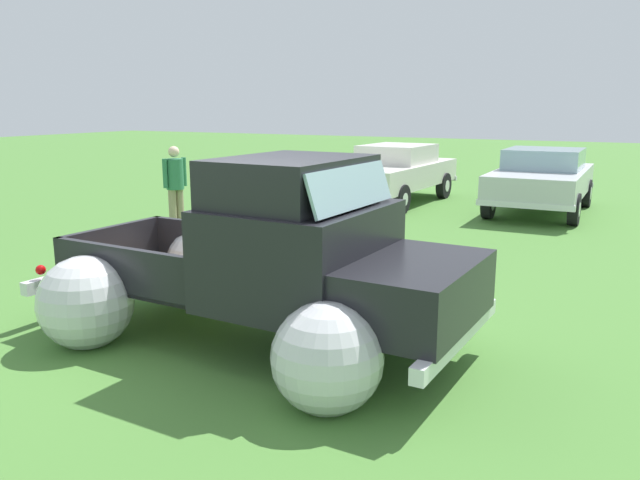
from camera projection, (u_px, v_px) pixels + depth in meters
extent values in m
plane|color=#477A33|center=(249.00, 339.00, 6.60)|extent=(80.00, 80.00, 0.00)
cylinder|color=black|center=(410.00, 303.00, 6.55)|extent=(0.77, 0.25, 0.76)
cylinder|color=silver|center=(410.00, 303.00, 6.55)|extent=(0.35, 0.25, 0.34)
cylinder|color=black|center=(329.00, 361.00, 5.07)|extent=(0.77, 0.25, 0.76)
cylinder|color=silver|center=(329.00, 361.00, 5.07)|extent=(0.35, 0.25, 0.34)
cylinder|color=black|center=(202.00, 269.00, 7.91)|extent=(0.77, 0.25, 0.76)
cylinder|color=silver|center=(202.00, 269.00, 7.91)|extent=(0.35, 0.25, 0.34)
cylinder|color=black|center=(90.00, 307.00, 6.44)|extent=(0.77, 0.25, 0.76)
cylinder|color=silver|center=(90.00, 307.00, 6.44)|extent=(0.35, 0.25, 0.34)
sphere|color=silver|center=(204.00, 264.00, 7.94)|extent=(1.00, 1.00, 0.96)
sphere|color=silver|center=(86.00, 303.00, 6.38)|extent=(1.00, 1.00, 0.96)
cube|color=olive|center=(178.00, 277.00, 6.95)|extent=(2.11, 1.63, 0.04)
cube|color=black|center=(219.00, 244.00, 7.52)|extent=(2.05, 0.17, 0.50)
cube|color=black|center=(126.00, 272.00, 6.28)|extent=(2.05, 0.17, 0.50)
cube|color=black|center=(250.00, 268.00, 6.42)|extent=(0.14, 1.54, 0.50)
cube|color=black|center=(113.00, 247.00, 7.38)|extent=(0.14, 1.54, 0.50)
cube|color=black|center=(301.00, 254.00, 6.07)|extent=(1.52, 1.76, 0.95)
cube|color=black|center=(291.00, 181.00, 5.97)|extent=(1.21, 1.59, 0.45)
cube|color=#8CADB7|center=(352.00, 188.00, 5.66)|extent=(0.21, 1.46, 0.38)
cube|color=black|center=(401.00, 289.00, 5.60)|extent=(1.32, 1.67, 0.55)
sphere|color=silver|center=(411.00, 299.00, 6.56)|extent=(0.96, 0.96, 0.92)
sphere|color=silver|center=(327.00, 358.00, 5.04)|extent=(0.96, 0.96, 0.92)
cube|color=silver|center=(97.00, 269.00, 7.59)|extent=(0.20, 1.98, 0.14)
cube|color=silver|center=(458.00, 336.00, 5.41)|extent=(0.20, 1.98, 0.14)
sphere|color=red|center=(147.00, 243.00, 8.20)|extent=(0.11, 0.11, 0.11)
sphere|color=red|center=(41.00, 270.00, 6.86)|extent=(0.11, 0.11, 0.11)
cylinder|color=black|center=(401.00, 199.00, 14.09)|extent=(0.23, 0.67, 0.66)
cylinder|color=silver|center=(401.00, 199.00, 14.09)|extent=(0.23, 0.31, 0.30)
cylinder|color=black|center=(338.00, 194.00, 14.89)|extent=(0.23, 0.67, 0.66)
cylinder|color=silver|center=(338.00, 194.00, 14.89)|extent=(0.23, 0.31, 0.30)
cylinder|color=black|center=(444.00, 186.00, 16.45)|extent=(0.23, 0.67, 0.66)
cylinder|color=silver|center=(444.00, 186.00, 16.45)|extent=(0.23, 0.31, 0.30)
cylinder|color=black|center=(387.00, 182.00, 17.24)|extent=(0.23, 0.67, 0.66)
cylinder|color=silver|center=(387.00, 182.00, 17.24)|extent=(0.23, 0.31, 0.30)
cube|color=silver|center=(394.00, 175.00, 15.59)|extent=(1.95, 4.45, 0.55)
cube|color=silver|center=(397.00, 154.00, 15.63)|extent=(1.58, 1.91, 0.45)
cube|color=silver|center=(425.00, 177.00, 17.45)|extent=(1.79, 0.19, 0.12)
cube|color=silver|center=(354.00, 195.00, 13.83)|extent=(1.79, 0.19, 0.12)
cylinder|color=black|center=(574.00, 209.00, 12.72)|extent=(0.20, 0.66, 0.66)
cylinder|color=silver|center=(574.00, 209.00, 12.72)|extent=(0.21, 0.30, 0.30)
cylinder|color=black|center=(488.00, 203.00, 13.50)|extent=(0.20, 0.66, 0.66)
cylinder|color=silver|center=(488.00, 203.00, 13.50)|extent=(0.21, 0.30, 0.30)
cylinder|color=black|center=(586.00, 193.00, 15.04)|extent=(0.20, 0.66, 0.66)
cylinder|color=silver|center=(586.00, 193.00, 15.04)|extent=(0.21, 0.30, 0.30)
cylinder|color=black|center=(513.00, 189.00, 15.81)|extent=(0.20, 0.66, 0.66)
cylinder|color=silver|center=(513.00, 189.00, 15.81)|extent=(0.21, 0.30, 0.30)
cube|color=silver|center=(541.00, 182.00, 14.19)|extent=(1.85, 4.17, 0.55)
cube|color=#8CADB7|center=(544.00, 159.00, 14.23)|extent=(1.61, 1.75, 0.45)
cube|color=silver|center=(553.00, 183.00, 16.01)|extent=(1.90, 0.10, 0.12)
cube|color=silver|center=(524.00, 205.00, 12.47)|extent=(1.90, 0.10, 0.12)
cylinder|color=gray|center=(173.00, 210.00, 12.31)|extent=(0.18, 0.18, 0.79)
cylinder|color=gray|center=(180.00, 209.00, 12.43)|extent=(0.18, 0.18, 0.79)
cylinder|color=#2D724C|center=(175.00, 174.00, 12.22)|extent=(0.42, 0.42, 0.59)
cylinder|color=#2D724C|center=(165.00, 173.00, 12.06)|extent=(0.11, 0.11, 0.56)
cylinder|color=#2D724C|center=(184.00, 172.00, 12.38)|extent=(0.11, 0.11, 0.56)
sphere|color=beige|center=(174.00, 152.00, 12.13)|extent=(0.26, 0.26, 0.21)
cube|color=black|center=(417.00, 297.00, 7.97)|extent=(0.36, 0.36, 0.03)
cone|color=orange|center=(418.00, 273.00, 7.90)|extent=(0.28, 0.28, 0.60)
cylinder|color=white|center=(418.00, 266.00, 7.89)|extent=(0.17, 0.17, 0.08)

